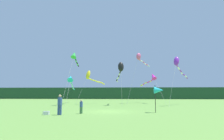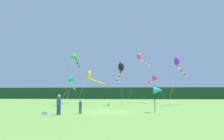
% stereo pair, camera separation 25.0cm
% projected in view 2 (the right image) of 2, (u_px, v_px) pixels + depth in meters
% --- Properties ---
extents(ground_plane, '(120.00, 120.00, 0.00)m').
position_uv_depth(ground_plane, '(107.00, 112.00, 20.18)').
color(ground_plane, '#6B9E42').
extents(distant_treeline, '(108.00, 2.97, 3.72)m').
position_uv_depth(distant_treeline, '(122.00, 93.00, 64.94)').
color(distant_treeline, '#1E4228').
rests_on(distant_treeline, ground).
extents(person_adult, '(0.38, 0.38, 1.74)m').
position_uv_depth(person_adult, '(59.00, 104.00, 17.10)').
color(person_adult, '#334C8C').
rests_on(person_adult, ground).
extents(person_child, '(0.28, 0.28, 1.26)m').
position_uv_depth(person_child, '(80.00, 106.00, 18.17)').
color(person_child, '#3F724C').
rests_on(person_child, ground).
extents(cooler_box, '(0.51, 0.32, 0.31)m').
position_uv_depth(cooler_box, '(45.00, 113.00, 17.11)').
color(cooler_box, silver).
rests_on(cooler_box, ground).
extents(banner_flag_pole, '(0.90, 0.70, 2.63)m').
position_uv_depth(banner_flag_pole, '(158.00, 90.00, 19.22)').
color(banner_flag_pole, black).
rests_on(banner_flag_pole, ground).
extents(kite_green, '(0.94, 8.66, 8.61)m').
position_uv_depth(kite_green, '(75.00, 56.00, 31.77)').
color(kite_green, '#B2B2B2').
rests_on(kite_green, ground).
extents(kite_purple, '(5.41, 9.38, 7.46)m').
position_uv_depth(kite_purple, '(178.00, 64.00, 30.27)').
color(kite_purple, '#B2B2B2').
rests_on(kite_purple, ground).
extents(kite_cyan, '(1.67, 10.33, 5.23)m').
position_uv_depth(kite_cyan, '(71.00, 79.00, 34.85)').
color(kite_cyan, '#B2B2B2').
rests_on(kite_cyan, ground).
extents(kite_rainbow, '(4.67, 6.18, 9.50)m').
position_uv_depth(kite_rainbow, '(140.00, 57.00, 37.28)').
color(kite_rainbow, '#B2B2B2').
rests_on(kite_rainbow, ground).
extents(kite_yellow, '(4.23, 4.98, 5.86)m').
position_uv_depth(kite_yellow, '(90.00, 76.00, 34.43)').
color(kite_yellow, '#B2B2B2').
rests_on(kite_yellow, ground).
extents(kite_black, '(1.46, 7.52, 6.85)m').
position_uv_depth(kite_black, '(121.00, 69.00, 31.53)').
color(kite_black, '#B2B2B2').
rests_on(kite_black, ground).
extents(kite_magenta, '(3.67, 8.61, 5.85)m').
position_uv_depth(kite_magenta, '(153.00, 77.00, 37.33)').
color(kite_magenta, '#B2B2B2').
rests_on(kite_magenta, ground).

